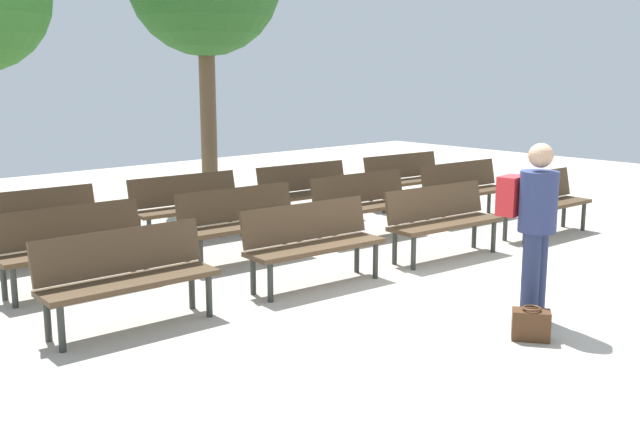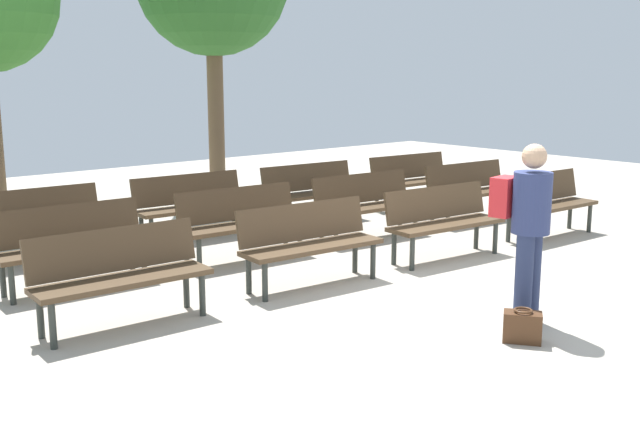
{
  "view_description": "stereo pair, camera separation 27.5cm",
  "coord_description": "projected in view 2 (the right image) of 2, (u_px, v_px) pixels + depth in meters",
  "views": [
    {
      "loc": [
        -6.01,
        -4.15,
        2.3
      ],
      "look_at": [
        0.0,
        2.46,
        0.55
      ],
      "focal_mm": 41.75,
      "sensor_mm": 36.0,
      "label": 1
    },
    {
      "loc": [
        -5.8,
        -4.33,
        2.3
      ],
      "look_at": [
        0.0,
        2.46,
        0.55
      ],
      "focal_mm": 41.75,
      "sensor_mm": 36.0,
      "label": 2
    }
  ],
  "objects": [
    {
      "name": "bench_r1_c3",
      "position": [
        470.0,
        188.0,
        11.37
      ],
      "size": [
        1.63,
        0.61,
        0.87
      ],
      "rotation": [
        0.0,
        0.0,
        -0.08
      ],
      "color": "#4C3823",
      "rests_on": "ground_plane"
    },
    {
      "name": "visitor_with_backpack",
      "position": [
        527.0,
        223.0,
        6.65
      ],
      "size": [
        0.38,
        0.56,
        1.65
      ],
      "rotation": [
        0.0,
        0.0,
        3.28
      ],
      "color": "navy",
      "rests_on": "ground_plane"
    },
    {
      "name": "bench_r2_c1",
      "position": [
        191.0,
        202.0,
        10.14
      ],
      "size": [
        1.63,
        0.59,
        0.87
      ],
      "rotation": [
        0.0,
        0.0,
        -0.07
      ],
      "color": "#4C3823",
      "rests_on": "ground_plane"
    },
    {
      "name": "bench_r0_c0",
      "position": [
        120.0,
        271.0,
        6.7
      ],
      "size": [
        1.62,
        0.56,
        0.87
      ],
      "rotation": [
        0.0,
        0.0,
        -0.05
      ],
      "color": "#4C3823",
      "rests_on": "ground_plane"
    },
    {
      "name": "handbag",
      "position": [
        522.0,
        326.0,
        6.33
      ],
      "size": [
        0.33,
        0.37,
        0.29
      ],
      "color": "#4C2D19",
      "rests_on": "ground_plane"
    },
    {
      "name": "bench_r0_c1",
      "position": [
        309.0,
        239.0,
        7.95
      ],
      "size": [
        1.63,
        0.61,
        0.87
      ],
      "rotation": [
        0.0,
        0.0,
        -0.08
      ],
      "color": "#4C3823",
      "rests_on": "ground_plane"
    },
    {
      "name": "bench_r0_c2",
      "position": [
        442.0,
        218.0,
        9.09
      ],
      "size": [
        1.64,
        0.63,
        0.87
      ],
      "rotation": [
        0.0,
        0.0,
        -0.09
      ],
      "color": "#4C3823",
      "rests_on": "ground_plane"
    },
    {
      "name": "ground_plane",
      "position": [
        481.0,
        304.0,
        7.37
      ],
      "size": [
        24.0,
        24.0,
        0.0
      ],
      "primitive_type": "plane",
      "color": "#B2A899"
    },
    {
      "name": "bench_r2_c2",
      "position": [
        311.0,
        189.0,
        11.26
      ],
      "size": [
        1.63,
        0.61,
        0.87
      ],
      "rotation": [
        0.0,
        0.0,
        -0.08
      ],
      "color": "#4C3823",
      "rests_on": "ground_plane"
    },
    {
      "name": "bench_r1_c1",
      "position": [
        241.0,
        219.0,
        9.01
      ],
      "size": [
        1.63,
        0.6,
        0.87
      ],
      "rotation": [
        0.0,
        0.0,
        -0.07
      ],
      "color": "#4C3823",
      "rests_on": "ground_plane"
    },
    {
      "name": "bench_r2_c0",
      "position": [
        37.0,
        220.0,
        8.93
      ],
      "size": [
        1.62,
        0.57,
        0.87
      ],
      "rotation": [
        0.0,
        0.0,
        -0.05
      ],
      "color": "#4C3823",
      "rests_on": "ground_plane"
    },
    {
      "name": "bench_r0_c3",
      "position": [
        547.0,
        200.0,
        10.28
      ],
      "size": [
        1.62,
        0.56,
        0.87
      ],
      "rotation": [
        0.0,
        0.0,
        -0.05
      ],
      "color": "#4C3823",
      "rests_on": "ground_plane"
    },
    {
      "name": "bench_r1_c2",
      "position": [
        366.0,
        201.0,
        10.2
      ],
      "size": [
        1.63,
        0.61,
        0.87
      ],
      "rotation": [
        0.0,
        0.0,
        -0.08
      ],
      "color": "#4C3823",
      "rests_on": "ground_plane"
    },
    {
      "name": "bench_r1_c0",
      "position": [
        72.0,
        241.0,
        7.86
      ],
      "size": [
        1.62,
        0.55,
        0.87
      ],
      "rotation": [
        0.0,
        0.0,
        -0.04
      ],
      "color": "#4C3823",
      "rests_on": "ground_plane"
    },
    {
      "name": "bench_r2_c3",
      "position": [
        412.0,
        177.0,
        12.47
      ],
      "size": [
        1.64,
        0.62,
        0.87
      ],
      "rotation": [
        0.0,
        0.0,
        -0.09
      ],
      "color": "#4C3823",
      "rests_on": "ground_plane"
    }
  ]
}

